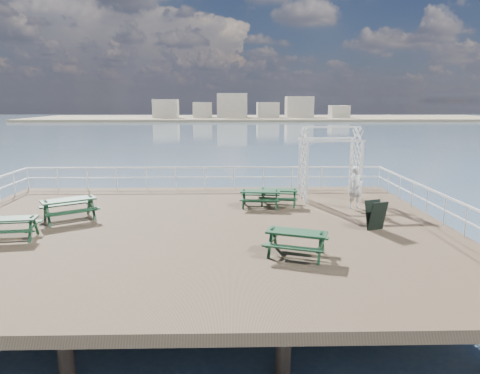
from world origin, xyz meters
name	(u,v)px	position (x,y,z in m)	size (l,w,h in m)	color
ground	(194,231)	(0.00, 0.00, -0.15)	(18.00, 14.00, 0.30)	brown
sea_backdrop	(263,115)	(12.54, 134.07, -0.51)	(300.00, 300.00, 9.20)	#455D75
railing	(197,188)	(-0.07, 2.57, 0.87)	(17.77, 13.76, 1.10)	white
picnic_table_a	(69,205)	(-4.66, 1.01, 0.58)	(2.37, 2.26, 0.91)	#13341F
picnic_table_b	(260,195)	(2.52, 2.84, 0.50)	(1.74, 1.46, 0.79)	#13341F
picnic_table_c	(279,194)	(3.33, 3.15, 0.50)	(1.81, 1.56, 0.78)	#13341F
picnic_table_d	(10,224)	(-5.73, -1.18, 0.51)	(1.78, 1.51, 0.79)	#13341F
picnic_table_e	(297,238)	(3.16, -2.88, 0.52)	(2.04, 1.84, 0.82)	#13341F
trellis_arbor	(330,167)	(5.71, 4.27, 1.45)	(2.70, 1.56, 3.25)	white
sandwich_board	(376,216)	(6.24, -0.46, 0.50)	(0.75, 0.65, 1.03)	black
person	(356,188)	(6.40, 2.50, 0.87)	(0.63, 0.42, 1.74)	white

